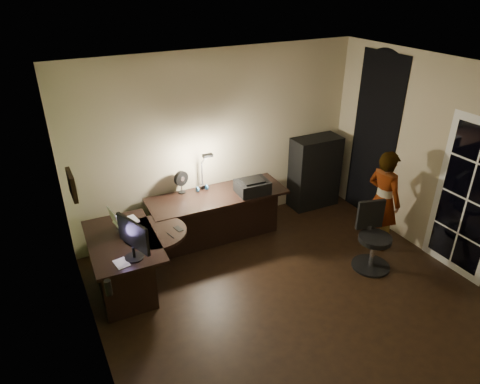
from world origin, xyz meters
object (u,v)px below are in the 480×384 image
desk_left (126,265)px  monitor (133,245)px  office_chair (375,239)px  cabinet (315,172)px  desk_right (218,217)px  person (383,200)px

desk_left → monitor: monitor is taller
monitor → office_chair: size_ratio=0.58×
cabinet → desk_left: bearing=-166.2°
desk_right → cabinet: cabinet is taller
desk_right → cabinet: (1.90, 0.23, 0.23)m
desk_left → office_chair: (3.04, -1.09, 0.09)m
desk_right → cabinet: bearing=9.3°
desk_left → cabinet: (3.39, 0.73, 0.23)m
desk_left → cabinet: 3.48m
cabinet → monitor: (-3.36, -1.16, 0.31)m
cabinet → person: bearing=-84.6°
desk_right → person: size_ratio=1.35×
office_chair → desk_left: bearing=175.9°
cabinet → office_chair: bearing=-99.2°
desk_right → office_chair: office_chair is taller
desk_right → cabinet: 1.93m
desk_left → monitor: 0.69m
cabinet → person: 1.46m
cabinet → office_chair: 1.86m
desk_right → person: 2.36m
desk_right → monitor: bearing=-145.2°
person → office_chair: bearing=123.3°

